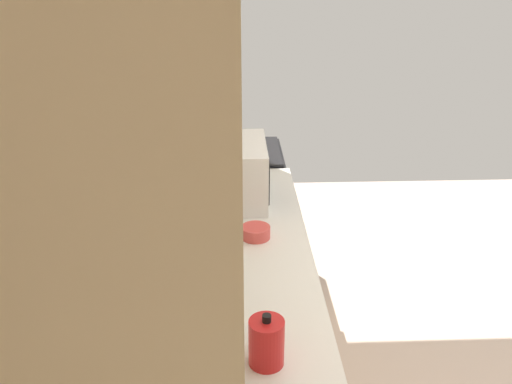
# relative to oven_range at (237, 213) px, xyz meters

# --- Properties ---
(wall_back) EXTENTS (4.28, 0.12, 2.73)m
(wall_back) POSITION_rel_oven_range_xyz_m (-1.67, 0.37, 0.90)
(wall_back) COLOR beige
(wall_back) RESTS_ON ground_plane
(upper_cabinets) EXTENTS (1.93, 0.31, 0.70)m
(upper_cabinets) POSITION_rel_oven_range_xyz_m (-2.02, 0.15, 1.36)
(upper_cabinets) COLOR beige
(oven_range) EXTENTS (0.59, 0.62, 1.09)m
(oven_range) POSITION_rel_oven_range_xyz_m (0.00, 0.00, 0.00)
(oven_range) COLOR black
(oven_range) RESTS_ON ground_plane
(microwave) EXTENTS (0.49, 0.35, 0.31)m
(microwave) POSITION_rel_oven_range_xyz_m (-0.73, 0.02, 0.60)
(microwave) COLOR white
(microwave) RESTS_ON counter_run
(bowl) EXTENTS (0.13, 0.13, 0.05)m
(bowl) POSITION_rel_oven_range_xyz_m (-1.18, -0.08, 0.47)
(bowl) COLOR #D84C47
(bowl) RESTS_ON counter_run
(kettle) EXTENTS (0.16, 0.11, 0.18)m
(kettle) POSITION_rel_oven_range_xyz_m (-2.02, -0.08, 0.52)
(kettle) COLOR red
(kettle) RESTS_ON counter_run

